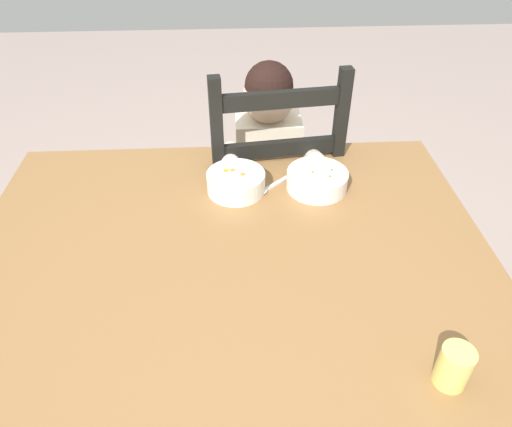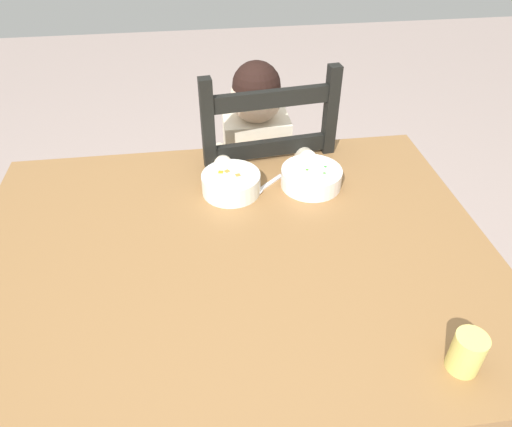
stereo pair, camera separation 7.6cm
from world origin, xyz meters
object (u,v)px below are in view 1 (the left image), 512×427
at_px(bowl_of_peas, 317,180).
at_px(bowl_of_carrots, 236,182).
at_px(dining_table, 231,275).
at_px(child_figure, 268,157).
at_px(dining_chair, 269,195).
at_px(drinking_cup, 454,367).
at_px(spoon, 266,189).

bearing_deg(bowl_of_peas, bowl_of_carrots, 179.99).
distance_m(dining_table, bowl_of_carrots, 0.28).
bearing_deg(child_figure, dining_chair, 31.39).
relative_size(bowl_of_peas, drinking_cup, 1.99).
height_order(spoon, drinking_cup, drinking_cup).
bearing_deg(dining_chair, dining_table, -104.76).
xyz_separation_m(dining_table, child_figure, (0.14, 0.54, 0.02)).
height_order(bowl_of_peas, spoon, bowl_of_peas).
distance_m(bowl_of_carrots, drinking_cup, 0.74).
bearing_deg(dining_chair, drinking_cup, -74.43).
bearing_deg(bowl_of_carrots, dining_table, -94.91).
bearing_deg(child_figure, bowl_of_peas, -68.37).
xyz_separation_m(dining_chair, child_figure, (-0.01, -0.00, 0.17)).
xyz_separation_m(dining_table, bowl_of_peas, (0.25, 0.25, 0.12)).
bearing_deg(spoon, bowl_of_carrots, 177.19).
relative_size(child_figure, drinking_cup, 10.92).
xyz_separation_m(dining_chair, spoon, (-0.04, -0.30, 0.24)).
bearing_deg(drinking_cup, bowl_of_peas, 103.26).
distance_m(child_figure, bowl_of_peas, 0.33).
bearing_deg(dining_table, spoon, 66.43).
xyz_separation_m(dining_chair, bowl_of_peas, (0.11, -0.30, 0.27)).
bearing_deg(bowl_of_peas, dining_table, -135.58).
relative_size(dining_table, bowl_of_carrots, 7.78).
distance_m(dining_table, bowl_of_peas, 0.37).
relative_size(dining_chair, bowl_of_peas, 5.65).
distance_m(dining_chair, bowl_of_carrots, 0.42).
xyz_separation_m(child_figure, spoon, (-0.03, -0.30, 0.08)).
bearing_deg(spoon, dining_table, -113.57).
xyz_separation_m(child_figure, bowl_of_carrots, (-0.12, -0.29, 0.10)).
bearing_deg(dining_table, child_figure, 75.75).
bearing_deg(bowl_of_carrots, drinking_cup, -58.95).
bearing_deg(spoon, bowl_of_peas, 1.62).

